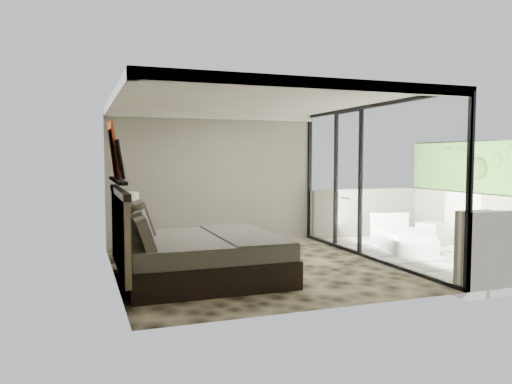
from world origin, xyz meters
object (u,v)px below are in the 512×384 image
object	(u,v)px
nightstand	(128,246)
lounger	(401,238)
bed	(195,254)
ottoman	(430,233)
table_lamp	(128,206)

from	to	relation	value
nightstand	lounger	size ratio (longest dim) A/B	0.27
bed	lounger	bearing A→B (deg)	14.00
bed	ottoman	xyz separation A→B (m)	(5.44, 1.35, -0.16)
ottoman	nightstand	bearing A→B (deg)	175.49
nightstand	bed	bearing A→B (deg)	-75.57
ottoman	lounger	size ratio (longest dim) A/B	0.25
nightstand	ottoman	bearing A→B (deg)	-13.68
nightstand	ottoman	distance (m)	6.26
nightstand	table_lamp	world-z (taller)	table_lamp
ottoman	lounger	xyz separation A→B (m)	(-0.88, -0.22, -0.03)
bed	lounger	distance (m)	4.70
lounger	table_lamp	bearing A→B (deg)	-172.54
lounger	ottoman	bearing A→B (deg)	28.74
nightstand	lounger	bearing A→B (deg)	-16.71
table_lamp	lounger	world-z (taller)	table_lamp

